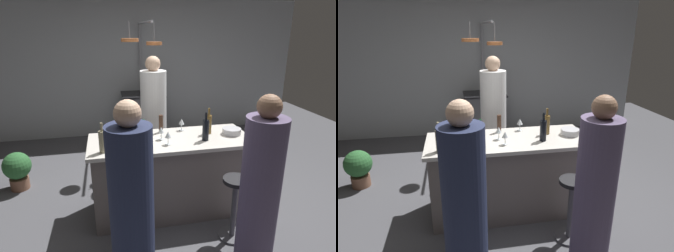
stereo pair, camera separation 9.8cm
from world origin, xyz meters
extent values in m
plane|color=#4C4C51|center=(0.00, 0.00, 0.00)|extent=(9.00, 9.00, 0.00)
cube|color=#9EA3A8|center=(0.00, 2.85, 1.30)|extent=(6.40, 0.16, 2.60)
cube|color=slate|center=(0.00, 0.00, 0.43)|extent=(1.72, 0.66, 0.86)
cube|color=beige|center=(0.00, 0.00, 0.88)|extent=(1.80, 0.72, 0.04)
cube|color=#47474C|center=(0.00, 2.45, 0.43)|extent=(0.76, 0.60, 0.86)
cube|color=black|center=(0.00, 2.45, 0.88)|extent=(0.80, 0.64, 0.03)
cylinder|color=white|center=(-0.03, 0.97, 0.76)|extent=(0.36, 0.36, 1.52)
sphere|color=#D8AD8C|center=(-0.03, 0.97, 1.61)|extent=(0.21, 0.21, 0.21)
cylinder|color=#4C4C51|center=(-0.55, -0.62, 0.01)|extent=(0.28, 0.28, 0.02)
cylinder|color=#4C4C51|center=(-0.55, -0.62, 0.33)|extent=(0.06, 0.06, 0.62)
cylinder|color=black|center=(-0.55, -0.62, 0.66)|extent=(0.26, 0.26, 0.04)
cylinder|color=#262D4C|center=(-0.53, -1.02, 0.71)|extent=(0.34, 0.34, 1.43)
sphere|color=#D8AD8C|center=(-0.53, -1.02, 1.51)|extent=(0.19, 0.19, 0.19)
cylinder|color=#4C4C51|center=(0.51, -0.62, 0.01)|extent=(0.28, 0.28, 0.02)
cylinder|color=#4C4C51|center=(0.51, -0.62, 0.33)|extent=(0.06, 0.06, 0.62)
cylinder|color=black|center=(0.51, -0.62, 0.66)|extent=(0.26, 0.26, 0.04)
cylinder|color=#594C6B|center=(0.55, -0.99, 0.70)|extent=(0.34, 0.34, 1.41)
sphere|color=#8C664C|center=(0.55, -0.99, 1.50)|extent=(0.19, 0.19, 0.19)
cylinder|color=gray|center=(0.00, 2.70, 1.07)|extent=(0.04, 0.04, 2.15)
cylinder|color=gray|center=(0.00, 1.94, 2.15)|extent=(0.04, 1.52, 0.04)
cylinder|color=#B26638|center=(-0.30, 1.30, 1.91)|extent=(0.25, 0.25, 0.04)
cylinder|color=gray|center=(-0.30, 1.33, 2.03)|extent=(0.01, 0.01, 0.24)
cylinder|color=#B26638|center=(0.05, 1.34, 1.86)|extent=(0.23, 0.23, 0.04)
cylinder|color=gray|center=(0.05, 1.33, 2.00)|extent=(0.01, 0.01, 0.29)
cylinder|color=brown|center=(-1.89, 0.87, 0.08)|extent=(0.24, 0.24, 0.16)
sphere|color=#2D6633|center=(-1.89, 0.87, 0.34)|extent=(0.36, 0.36, 0.36)
cylinder|color=#382319|center=(-0.07, 0.23, 1.01)|extent=(0.05, 0.05, 0.21)
cylinder|color=gray|center=(-0.73, -0.22, 1.01)|extent=(0.07, 0.07, 0.22)
cylinder|color=gray|center=(-0.73, -0.22, 1.16)|extent=(0.03, 0.03, 0.08)
cylinder|color=#193D23|center=(-0.32, -0.21, 1.01)|extent=(0.07, 0.07, 0.22)
cylinder|color=#193D23|center=(-0.32, -0.21, 1.17)|extent=(0.03, 0.03, 0.08)
cylinder|color=black|center=(0.36, -0.12, 1.01)|extent=(0.07, 0.07, 0.23)
cylinder|color=black|center=(0.36, -0.12, 1.17)|extent=(0.03, 0.03, 0.08)
cylinder|color=brown|center=(0.46, 0.08, 1.01)|extent=(0.07, 0.07, 0.22)
cylinder|color=brown|center=(0.46, 0.08, 1.16)|extent=(0.03, 0.03, 0.08)
cylinder|color=silver|center=(0.18, 0.24, 0.90)|extent=(0.06, 0.06, 0.01)
cylinder|color=silver|center=(0.18, 0.24, 0.94)|extent=(0.01, 0.01, 0.07)
cone|color=silver|center=(0.18, 0.24, 1.01)|extent=(0.07, 0.07, 0.06)
cylinder|color=silver|center=(-0.07, -0.16, 0.90)|extent=(0.06, 0.06, 0.01)
cylinder|color=silver|center=(-0.07, -0.16, 0.94)|extent=(0.01, 0.01, 0.07)
cone|color=silver|center=(-0.07, -0.16, 1.01)|extent=(0.07, 0.07, 0.06)
cylinder|color=silver|center=(-0.11, 0.00, 0.90)|extent=(0.06, 0.06, 0.01)
cylinder|color=silver|center=(-0.11, 0.00, 0.94)|extent=(0.01, 0.01, 0.07)
cone|color=silver|center=(-0.11, 0.00, 1.01)|extent=(0.07, 0.07, 0.06)
cylinder|color=silver|center=(-0.55, -0.20, 0.93)|extent=(0.20, 0.20, 0.07)
cylinder|color=#B7B7BC|center=(0.72, 0.00, 0.93)|extent=(0.21, 0.21, 0.07)
camera|label=1|loc=(-0.65, -2.90, 2.06)|focal=30.75mm
camera|label=2|loc=(-0.56, -2.92, 2.06)|focal=30.75mm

